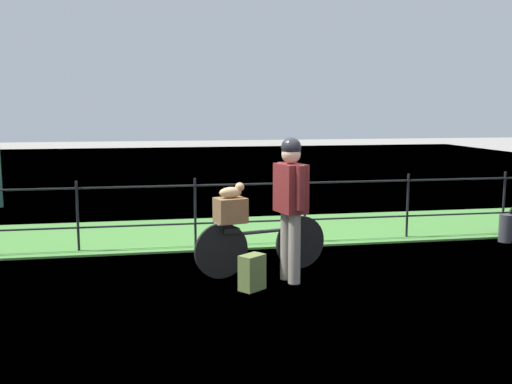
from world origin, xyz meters
TOP-DOWN VIEW (x-y plane):
  - ground_plane at (0.00, 0.00)m, footprint 60.00×60.00m
  - grass_strip at (0.00, 2.76)m, footprint 27.00×2.40m
  - harbor_water at (0.00, 9.07)m, footprint 30.00×30.00m
  - iron_fence at (0.00, 1.84)m, footprint 18.04×0.04m
  - bicycle_main at (-0.15, 0.34)m, footprint 1.69×0.47m
  - wooden_crate at (-0.53, 0.24)m, footprint 0.41×0.35m
  - terrier_dog at (-0.51, 0.24)m, footprint 0.32×0.21m
  - cyclist_person at (0.12, -0.06)m, footprint 0.35×0.53m
  - backpack_on_paving at (-0.37, -0.31)m, footprint 0.33×0.31m
  - mooring_bollard at (3.82, 1.34)m, footprint 0.20×0.20m

SIDE VIEW (x-z plane):
  - ground_plane at x=0.00m, z-range 0.00..0.00m
  - harbor_water at x=0.00m, z-range 0.00..0.00m
  - grass_strip at x=0.00m, z-range 0.00..0.03m
  - backpack_on_paving at x=-0.37m, z-range 0.00..0.40m
  - mooring_bollard at x=3.82m, z-range 0.00..0.42m
  - bicycle_main at x=-0.15m, z-range 0.02..0.69m
  - iron_fence at x=0.00m, z-range 0.08..1.09m
  - wooden_crate at x=-0.53m, z-range 0.67..0.96m
  - cyclist_person at x=0.12m, z-range 0.16..1.84m
  - terrier_dog at x=-0.51m, z-range 0.95..1.13m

